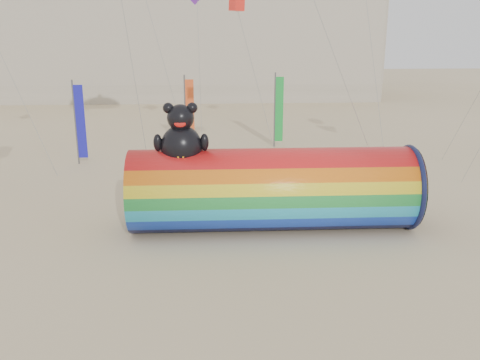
{
  "coord_description": "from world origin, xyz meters",
  "views": [
    {
      "loc": [
        -0.61,
        -19.18,
        8.59
      ],
      "look_at": [
        0.5,
        1.5,
        2.4
      ],
      "focal_mm": 40.0,
      "sensor_mm": 36.0,
      "label": 1
    }
  ],
  "objects_px": {
    "hotel_building": "(111,5)",
    "kite_handler": "(372,197)",
    "windsock_assembly": "(272,187)",
    "fabric_bundle": "(392,219)"
  },
  "relations": [
    {
      "from": "kite_handler",
      "to": "windsock_assembly",
      "type": "bearing_deg",
      "value": 8.19
    },
    {
      "from": "hotel_building",
      "to": "kite_handler",
      "type": "relative_size",
      "value": 34.56
    },
    {
      "from": "kite_handler",
      "to": "fabric_bundle",
      "type": "height_order",
      "value": "kite_handler"
    },
    {
      "from": "windsock_assembly",
      "to": "kite_handler",
      "type": "distance_m",
      "value": 5.04
    },
    {
      "from": "hotel_building",
      "to": "kite_handler",
      "type": "height_order",
      "value": "hotel_building"
    },
    {
      "from": "fabric_bundle",
      "to": "windsock_assembly",
      "type": "bearing_deg",
      "value": -176.99
    },
    {
      "from": "windsock_assembly",
      "to": "kite_handler",
      "type": "height_order",
      "value": "windsock_assembly"
    },
    {
      "from": "hotel_building",
      "to": "windsock_assembly",
      "type": "height_order",
      "value": "hotel_building"
    },
    {
      "from": "kite_handler",
      "to": "fabric_bundle",
      "type": "xyz_separation_m",
      "value": [
        0.63,
        -1.08,
        -0.7
      ]
    },
    {
      "from": "hotel_building",
      "to": "kite_handler",
      "type": "bearing_deg",
      "value": -66.21
    }
  ]
}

